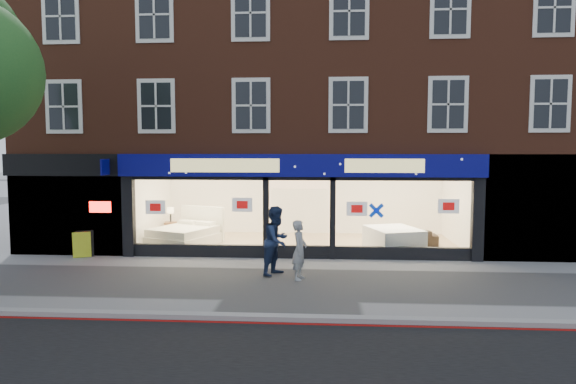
# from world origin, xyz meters

# --- Properties ---
(ground) EXTENTS (120.00, 120.00, 0.00)m
(ground) POSITION_xyz_m (0.00, 0.00, 0.00)
(ground) COLOR gray
(ground) RESTS_ON ground
(kerb_line) EXTENTS (60.00, 0.10, 0.01)m
(kerb_line) POSITION_xyz_m (0.00, -3.10, 0.01)
(kerb_line) COLOR #8C0A07
(kerb_line) RESTS_ON ground
(kerb_stone) EXTENTS (60.00, 0.25, 0.12)m
(kerb_stone) POSITION_xyz_m (0.00, -2.90, 0.06)
(kerb_stone) COLOR gray
(kerb_stone) RESTS_ON ground
(showroom_floor) EXTENTS (11.00, 4.50, 0.10)m
(showroom_floor) POSITION_xyz_m (0.00, 5.25, 0.05)
(showroom_floor) COLOR tan
(showroom_floor) RESTS_ON ground
(building) EXTENTS (19.00, 8.26, 10.30)m
(building) POSITION_xyz_m (-0.02, 6.93, 6.67)
(building) COLOR brown
(building) RESTS_ON ground
(display_bed) EXTENTS (2.57, 2.78, 1.26)m
(display_bed) POSITION_xyz_m (-4.06, 4.59, 0.45)
(display_bed) COLOR white
(display_bed) RESTS_ON showroom_floor
(bedside_table) EXTENTS (0.53, 0.53, 0.55)m
(bedside_table) POSITION_xyz_m (-5.10, 6.26, 0.38)
(bedside_table) COLOR brown
(bedside_table) RESTS_ON showroom_floor
(mattress_stack) EXTENTS (1.97, 2.23, 0.74)m
(mattress_stack) POSITION_xyz_m (3.10, 4.12, 0.47)
(mattress_stack) COLOR white
(mattress_stack) RESTS_ON showroom_floor
(sofa) EXTENTS (1.98, 0.79, 0.58)m
(sofa) POSITION_xyz_m (3.70, 4.91, 0.39)
(sofa) COLOR black
(sofa) RESTS_ON showroom_floor
(a_board) EXTENTS (0.65, 0.55, 0.86)m
(a_board) POSITION_xyz_m (-6.88, 2.70, 0.43)
(a_board) COLOR yellow
(a_board) RESTS_ON ground
(pedestrian_grey) EXTENTS (0.49, 0.64, 1.58)m
(pedestrian_grey) POSITION_xyz_m (0.13, 0.42, 0.79)
(pedestrian_grey) COLOR #929499
(pedestrian_grey) RESTS_ON ground
(pedestrian_blue) EXTENTS (1.06, 1.15, 1.90)m
(pedestrian_blue) POSITION_xyz_m (-0.52, 0.89, 0.95)
(pedestrian_blue) COLOR #1A284A
(pedestrian_blue) RESTS_ON ground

